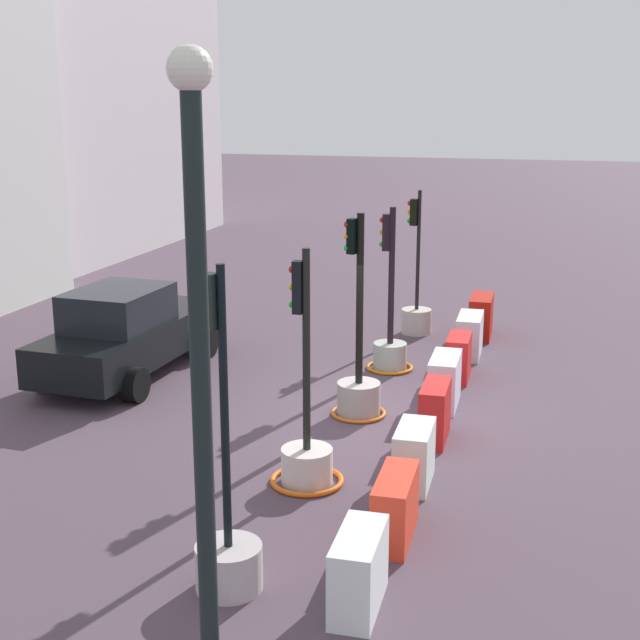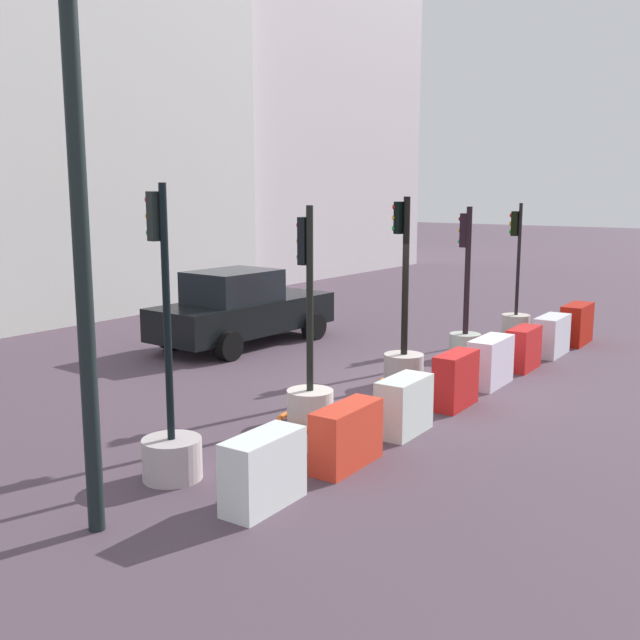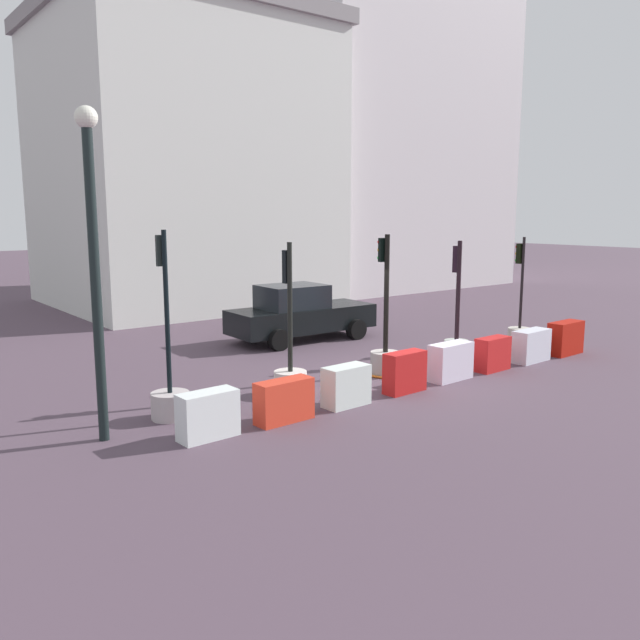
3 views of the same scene
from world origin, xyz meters
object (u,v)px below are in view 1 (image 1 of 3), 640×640
at_px(construction_barrier_5, 458,357).
at_px(construction_barrier_0, 359,571).
at_px(traffic_light_3, 390,342).
at_px(car_black_sedan, 127,333).
at_px(traffic_light_2, 358,384).
at_px(construction_barrier_3, 435,412).
at_px(construction_barrier_6, 469,335).
at_px(traffic_light_4, 416,309).
at_px(construction_barrier_7, 481,316).
at_px(construction_barrier_2, 414,456).
at_px(traffic_light_0, 228,542).
at_px(construction_barrier_1, 395,507).
at_px(street_lamp_post, 199,331).
at_px(traffic_light_1, 306,452).
at_px(construction_barrier_4, 445,381).

bearing_deg(construction_barrier_5, construction_barrier_0, -179.88).
relative_size(traffic_light_3, car_black_sedan, 0.68).
distance_m(traffic_light_2, construction_barrier_3, 1.54).
relative_size(construction_barrier_5, construction_barrier_6, 0.86).
bearing_deg(traffic_light_4, construction_barrier_7, -85.87).
xyz_separation_m(construction_barrier_2, construction_barrier_6, (6.25, 0.01, 0.01)).
distance_m(traffic_light_0, traffic_light_3, 8.02).
relative_size(traffic_light_0, traffic_light_2, 1.06).
xyz_separation_m(traffic_light_3, construction_barrier_7, (2.81, -1.41, -0.08)).
xyz_separation_m(construction_barrier_1, construction_barrier_2, (1.54, 0.06, 0.01)).
height_order(construction_barrier_0, construction_barrier_1, construction_barrier_0).
distance_m(construction_barrier_7, street_lamp_post, 12.58).
bearing_deg(traffic_light_0, traffic_light_2, -0.78).
height_order(traffic_light_2, traffic_light_3, traffic_light_2).
distance_m(traffic_light_1, construction_barrier_4, 3.80).
bearing_deg(construction_barrier_3, construction_barrier_1, -179.36).
height_order(construction_barrier_3, construction_barrier_7, construction_barrier_7).
bearing_deg(traffic_light_3, traffic_light_4, -0.43).
distance_m(construction_barrier_2, construction_barrier_7, 7.73).
bearing_deg(traffic_light_0, construction_barrier_6, -8.51).
height_order(traffic_light_1, construction_barrier_2, traffic_light_1).
bearing_deg(construction_barrier_1, construction_barrier_5, 0.75).
bearing_deg(construction_barrier_4, traffic_light_4, 16.05).
distance_m(traffic_light_3, construction_barrier_6, 1.90).
relative_size(traffic_light_0, construction_barrier_4, 3.07).
height_order(traffic_light_4, street_lamp_post, street_lamp_post).
height_order(traffic_light_2, construction_barrier_2, traffic_light_2).
distance_m(traffic_light_1, traffic_light_2, 2.72).
bearing_deg(construction_barrier_6, traffic_light_0, 171.49).
distance_m(construction_barrier_1, construction_barrier_4, 4.73).
height_order(construction_barrier_3, car_black_sedan, car_black_sedan).
height_order(construction_barrier_2, construction_barrier_6, construction_barrier_6).
height_order(traffic_light_0, construction_barrier_0, traffic_light_0).
xyz_separation_m(construction_barrier_0, construction_barrier_3, (4.69, -0.03, 0.03)).
height_order(traffic_light_0, traffic_light_3, traffic_light_0).
distance_m(construction_barrier_4, car_black_sedan, 5.91).
bearing_deg(construction_barrier_1, traffic_light_1, 51.06).
distance_m(construction_barrier_0, construction_barrier_5, 7.75).
distance_m(construction_barrier_2, street_lamp_post, 5.40).
height_order(traffic_light_2, car_black_sedan, traffic_light_2).
distance_m(construction_barrier_0, street_lamp_post, 3.31).
distance_m(traffic_light_4, construction_barrier_7, 1.40).
distance_m(traffic_light_1, street_lamp_post, 4.99).
xyz_separation_m(construction_barrier_0, car_black_sedan, (6.30, 5.95, 0.40)).
bearing_deg(traffic_light_2, construction_barrier_7, -14.50).
height_order(traffic_light_1, construction_barrier_1, traffic_light_1).
xyz_separation_m(traffic_light_4, construction_barrier_2, (-7.63, -1.34, -0.13)).
height_order(construction_barrier_4, construction_barrier_5, construction_barrier_4).
relative_size(traffic_light_3, construction_barrier_7, 2.65).
relative_size(traffic_light_4, construction_barrier_4, 2.74).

